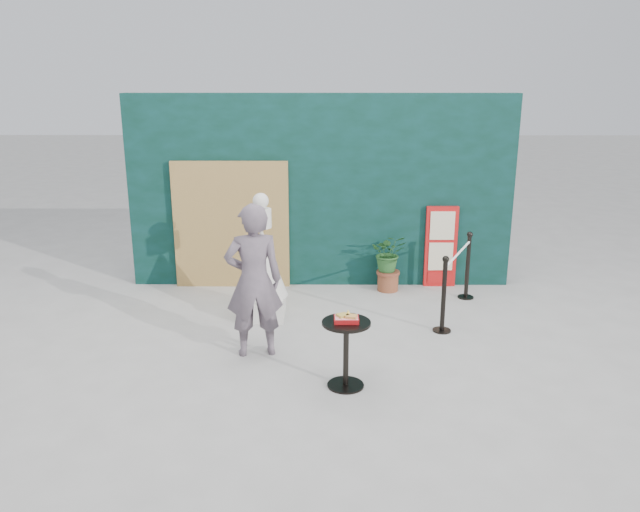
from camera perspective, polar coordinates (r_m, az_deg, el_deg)
The scene contains 10 objects.
ground at distance 7.30m, azimuth -0.06°, elevation -10.20°, with size 60.00×60.00×0.00m, color #ADAAA5.
back_wall at distance 9.85m, azimuth 0.07°, elevation 5.94°, with size 6.00×0.30×3.00m, color black.
bamboo_fence at distance 9.86m, azimuth -8.12°, elevation 2.81°, with size 1.80×0.08×2.00m, color tan.
woman at distance 7.36m, azimuth -6.08°, elevation -2.26°, with size 0.68×0.44×1.86m, color slate.
menu_board at distance 10.02m, azimuth 10.99°, elevation 0.83°, with size 0.50×0.07×1.30m.
statue at distance 8.57m, azimuth -5.29°, elevation -1.08°, with size 0.68×0.68×1.75m.
cafe_table at distance 6.70m, azimuth 2.40°, elevation -8.01°, with size 0.52×0.52×0.75m.
food_basket at distance 6.59m, azimuth 2.45°, elevation -5.70°, with size 0.26×0.19×0.11m.
planter at distance 9.72m, azimuth 6.29°, elevation -0.18°, with size 0.54×0.46×0.91m.
stanchion_barrier at distance 8.93m, azimuth 12.37°, elevation -2.17°, with size 0.84×1.54×1.03m.
Camera 1 is at (0.05, -6.55, 3.23)m, focal length 35.00 mm.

